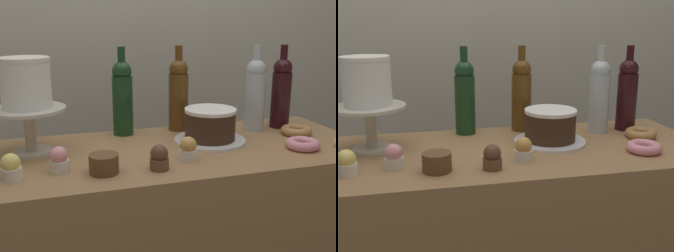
# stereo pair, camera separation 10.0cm
# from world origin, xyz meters

# --- Properties ---
(back_wall) EXTENTS (6.00, 0.05, 2.60)m
(back_wall) POSITION_xyz_m (0.00, 0.85, 1.30)
(back_wall) COLOR #BCB7A8
(back_wall) RESTS_ON ground_plane
(cake_stand_pedestal) EXTENTS (0.23, 0.23, 0.15)m
(cake_stand_pedestal) POSITION_xyz_m (-0.43, 0.08, 0.98)
(cake_stand_pedestal) COLOR beige
(cake_stand_pedestal) RESTS_ON display_counter
(white_layer_cake) EXTENTS (0.15, 0.15, 0.16)m
(white_layer_cake) POSITION_xyz_m (-0.43, 0.08, 1.11)
(white_layer_cake) COLOR white
(white_layer_cake) RESTS_ON cake_stand_pedestal
(silver_serving_platter) EXTENTS (0.25, 0.25, 0.01)m
(silver_serving_platter) POSITION_xyz_m (0.17, 0.04, 0.89)
(silver_serving_platter) COLOR white
(silver_serving_platter) RESTS_ON display_counter
(chocolate_round_cake) EXTENTS (0.18, 0.18, 0.11)m
(chocolate_round_cake) POSITION_xyz_m (0.17, 0.04, 0.95)
(chocolate_round_cake) COLOR #3D2619
(chocolate_round_cake) RESTS_ON silver_serving_platter
(wine_bottle_clear) EXTENTS (0.08, 0.08, 0.33)m
(wine_bottle_clear) POSITION_xyz_m (0.39, 0.14, 1.03)
(wine_bottle_clear) COLOR #B2BCC1
(wine_bottle_clear) RESTS_ON display_counter
(wine_bottle_dark_red) EXTENTS (0.08, 0.08, 0.33)m
(wine_bottle_dark_red) POSITION_xyz_m (0.51, 0.14, 1.03)
(wine_bottle_dark_red) COLOR black
(wine_bottle_dark_red) RESTS_ON display_counter
(wine_bottle_green) EXTENTS (0.08, 0.08, 0.33)m
(wine_bottle_green) POSITION_xyz_m (-0.11, 0.22, 1.03)
(wine_bottle_green) COLOR #193D1E
(wine_bottle_green) RESTS_ON display_counter
(wine_bottle_amber) EXTENTS (0.08, 0.08, 0.33)m
(wine_bottle_amber) POSITION_xyz_m (0.11, 0.22, 1.03)
(wine_bottle_amber) COLOR #5B3814
(wine_bottle_amber) RESTS_ON display_counter
(cupcake_caramel) EXTENTS (0.06, 0.06, 0.07)m
(cupcake_caramel) POSITION_xyz_m (0.03, -0.12, 0.92)
(cupcake_caramel) COLOR white
(cupcake_caramel) RESTS_ON display_counter
(cupcake_lemon) EXTENTS (0.06, 0.06, 0.07)m
(cupcake_lemon) POSITION_xyz_m (-0.48, -0.13, 0.92)
(cupcake_lemon) COLOR white
(cupcake_lemon) RESTS_ON display_counter
(cupcake_chocolate) EXTENTS (0.06, 0.06, 0.07)m
(cupcake_chocolate) POSITION_xyz_m (-0.08, -0.17, 0.92)
(cupcake_chocolate) COLOR brown
(cupcake_chocolate) RESTS_ON display_counter
(cupcake_strawberry) EXTENTS (0.06, 0.06, 0.07)m
(cupcake_strawberry) POSITION_xyz_m (-0.35, -0.10, 0.92)
(cupcake_strawberry) COLOR white
(cupcake_strawberry) RESTS_ON display_counter
(donut_pink) EXTENTS (0.11, 0.11, 0.03)m
(donut_pink) POSITION_xyz_m (0.43, -0.13, 0.90)
(donut_pink) COLOR pink
(donut_pink) RESTS_ON display_counter
(donut_maple) EXTENTS (0.11, 0.11, 0.03)m
(donut_maple) POSITION_xyz_m (0.51, 0.03, 0.90)
(donut_maple) COLOR #B27F47
(donut_maple) RESTS_ON display_counter
(cookie_stack) EXTENTS (0.08, 0.08, 0.05)m
(cookie_stack) POSITION_xyz_m (-0.24, -0.15, 0.91)
(cookie_stack) COLOR brown
(cookie_stack) RESTS_ON display_counter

